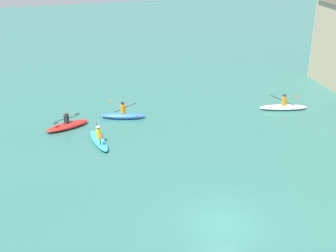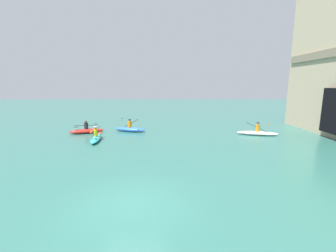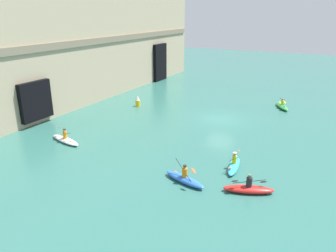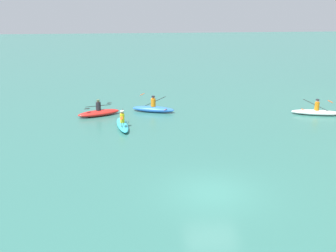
# 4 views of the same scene
# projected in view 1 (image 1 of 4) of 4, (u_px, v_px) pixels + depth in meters

# --- Properties ---
(ground_plane) EXTENTS (120.00, 120.00, 0.00)m
(ground_plane) POSITION_uv_depth(u_px,v_px,m) (222.00, 224.00, 21.67)
(ground_plane) COLOR #2D665B
(kayak_cyan) EXTENTS (3.21, 1.14, 1.16)m
(kayak_cyan) POSITION_uv_depth(u_px,v_px,m) (99.00, 140.00, 29.16)
(kayak_cyan) COLOR #33B2C6
(kayak_cyan) RESTS_ON ground
(kayak_red) EXTENTS (1.86, 3.10, 1.20)m
(kayak_red) POSITION_uv_depth(u_px,v_px,m) (67.00, 125.00, 31.14)
(kayak_red) COLOR red
(kayak_red) RESTS_ON ground
(kayak_white) EXTENTS (1.57, 3.58, 1.15)m
(kayak_white) POSITION_uv_depth(u_px,v_px,m) (283.00, 107.00, 34.19)
(kayak_white) COLOR white
(kayak_white) RESTS_ON ground
(kayak_blue) EXTENTS (1.57, 3.17, 1.35)m
(kayak_blue) POSITION_uv_depth(u_px,v_px,m) (123.00, 115.00, 32.69)
(kayak_blue) COLOR blue
(kayak_blue) RESTS_ON ground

